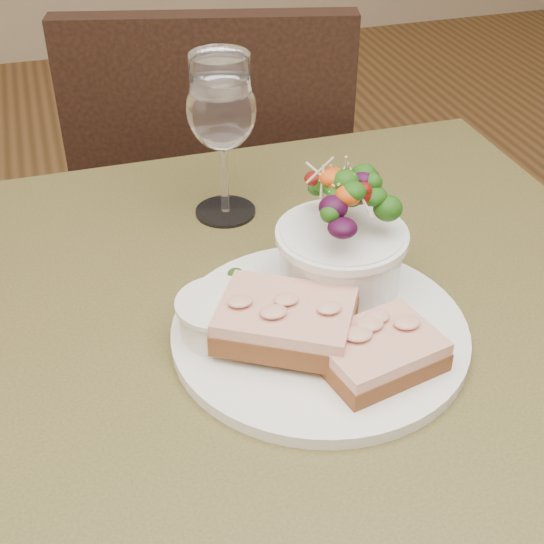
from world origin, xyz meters
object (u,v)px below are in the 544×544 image
object	(u,v)px
cafe_table	(281,422)
sandwich_front	(379,352)
dinner_plate	(320,332)
sandwich_back	(286,320)
salad_bowl	(342,233)
wine_glass	(222,114)
chair_far	(221,296)
ramekin	(219,315)

from	to	relation	value
cafe_table	sandwich_front	world-z (taller)	sandwich_front
dinner_plate	sandwich_back	size ratio (longest dim) A/B	1.89
salad_bowl	wine_glass	xyz separation A→B (m)	(-0.07, 0.18, 0.05)
salad_bowl	wine_glass	size ratio (longest dim) A/B	0.73
sandwich_front	wine_glass	bearing A→B (deg)	88.38
chair_far	dinner_plate	distance (m)	0.82
sandwich_front	dinner_plate	bearing A→B (deg)	103.24
sandwich_back	ramekin	world-z (taller)	sandwich_back
dinner_plate	wine_glass	size ratio (longest dim) A/B	1.56
cafe_table	salad_bowl	size ratio (longest dim) A/B	6.30
chair_far	sandwich_front	bearing A→B (deg)	102.13
chair_far	ramekin	distance (m)	0.83
sandwich_back	ramekin	size ratio (longest dim) A/B	2.01
sandwich_back	wine_glass	size ratio (longest dim) A/B	0.83
sandwich_back	chair_far	bearing A→B (deg)	112.83
chair_far	sandwich_back	world-z (taller)	chair_far
ramekin	wine_glass	distance (m)	0.25
dinner_plate	salad_bowl	size ratio (longest dim) A/B	2.15
sandwich_front	cafe_table	bearing A→B (deg)	124.90
ramekin	dinner_plate	bearing A→B (deg)	-12.58
sandwich_front	salad_bowl	xyz separation A→B (m)	(0.01, 0.12, 0.04)
cafe_table	chair_far	distance (m)	0.77
cafe_table	sandwich_back	xyz separation A→B (m)	(0.00, -0.01, 0.14)
ramekin	chair_far	bearing A→B (deg)	77.63
ramekin	wine_glass	world-z (taller)	wine_glass
dinner_plate	sandwich_front	bearing A→B (deg)	-64.09
sandwich_front	salad_bowl	size ratio (longest dim) A/B	0.90
cafe_table	sandwich_back	size ratio (longest dim) A/B	5.52
cafe_table	wine_glass	bearing A→B (deg)	88.16
ramekin	salad_bowl	bearing A→B (deg)	16.47
dinner_plate	chair_far	bearing A→B (deg)	85.43
sandwich_front	sandwich_back	distance (m)	0.09
salad_bowl	wine_glass	world-z (taller)	wine_glass
chair_far	wine_glass	bearing A→B (deg)	93.10
chair_far	wine_glass	world-z (taller)	wine_glass
chair_far	salad_bowl	distance (m)	0.81
chair_far	wine_glass	size ratio (longest dim) A/B	5.14
wine_glass	dinner_plate	bearing A→B (deg)	-83.16
chair_far	dinner_plate	world-z (taller)	chair_far
ramekin	salad_bowl	distance (m)	0.14
wine_glass	salad_bowl	bearing A→B (deg)	-68.95
sandwich_front	sandwich_back	bearing A→B (deg)	129.20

